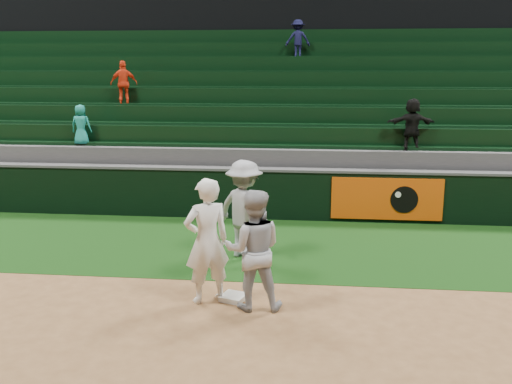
# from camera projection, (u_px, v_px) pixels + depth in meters

# --- Properties ---
(ground) EXTENTS (70.00, 70.00, 0.00)m
(ground) POSITION_uv_depth(u_px,v_px,m) (230.00, 303.00, 9.02)
(ground) COLOR brown
(ground) RESTS_ON ground
(foul_grass) EXTENTS (36.00, 4.20, 0.01)m
(foul_grass) POSITION_uv_depth(u_px,v_px,m) (251.00, 245.00, 11.93)
(foul_grass) COLOR black
(foul_grass) RESTS_ON ground
(upper_deck) EXTENTS (40.00, 12.00, 12.00)m
(upper_deck) POSITION_uv_depth(u_px,v_px,m) (288.00, 11.00, 24.67)
(upper_deck) COLOR black
(upper_deck) RESTS_ON ground
(first_base) EXTENTS (0.47, 0.47, 0.08)m
(first_base) POSITION_uv_depth(u_px,v_px,m) (234.00, 297.00, 9.14)
(first_base) COLOR white
(first_base) RESTS_ON ground
(first_baseman) EXTENTS (0.87, 0.78, 2.00)m
(first_baseman) POSITION_uv_depth(u_px,v_px,m) (207.00, 241.00, 8.88)
(first_baseman) COLOR white
(first_baseman) RESTS_ON ground
(baserunner) EXTENTS (0.98, 0.79, 1.87)m
(baserunner) POSITION_uv_depth(u_px,v_px,m) (253.00, 250.00, 8.66)
(baserunner) COLOR #A8ABB3
(baserunner) RESTS_ON ground
(base_coach) EXTENTS (1.42, 1.28, 1.92)m
(base_coach) POSITION_uv_depth(u_px,v_px,m) (244.00, 209.00, 10.99)
(base_coach) COLOR #9FA2AC
(base_coach) RESTS_ON foul_grass
(field_wall) EXTENTS (36.00, 0.45, 1.25)m
(field_wall) POSITION_uv_depth(u_px,v_px,m) (262.00, 193.00, 13.93)
(field_wall) COLOR black
(field_wall) RESTS_ON ground
(stadium_seating) EXTENTS (36.00, 5.95, 5.08)m
(stadium_seating) POSITION_uv_depth(u_px,v_px,m) (273.00, 132.00, 17.36)
(stadium_seating) COLOR #393A3C
(stadium_seating) RESTS_ON ground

